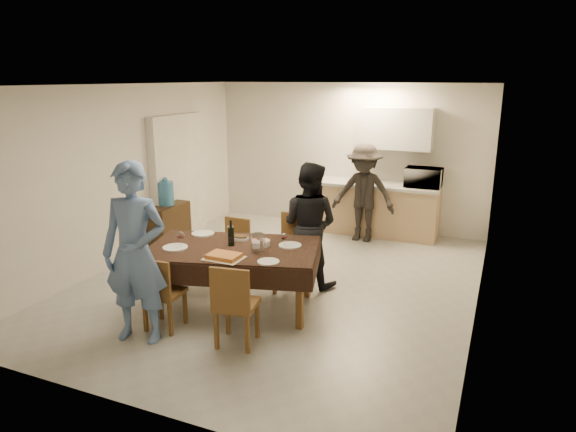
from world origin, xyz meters
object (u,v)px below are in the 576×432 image
dining_table (233,250)px  console (168,226)px  savoury_tart (224,256)px  person_kitchen (363,193)px  water_pitcher (258,243)px  water_jug (166,193)px  person_near (135,253)px  microwave (424,177)px  person_far (309,225)px  wine_bottle (231,233)px

dining_table → console: bearing=127.5°
savoury_tart → person_kitchen: size_ratio=0.25×
water_pitcher → console: bearing=146.3°
water_pitcher → dining_table: bearing=171.9°
water_jug → savoury_tart: bearing=-41.8°
person_near → person_kitchen: (1.26, 4.24, -0.13)m
savoury_tart → dining_table: bearing=104.7°
console → microwave: microwave is taller
console → water_jug: size_ratio=2.04×
person_near → person_kitchen: bearing=60.9°
dining_table → person_near: bearing=-133.1°
water_jug → water_pitcher: (2.44, -1.63, -0.03)m
water_pitcher → person_near: person_near is taller
person_far → console: bearing=-6.9°
water_jug → person_kitchen: size_ratio=0.23×
person_near → savoury_tart: bearing=33.4°
water_jug → savoury_tart: size_ratio=0.92×
wine_bottle → person_kitchen: 3.23m
microwave → person_near: (-2.16, -4.69, -0.12)m
wine_bottle → savoury_tart: size_ratio=0.75×
water_jug → water_pitcher: size_ratio=1.73×
wine_bottle → microwave: bearing=65.2°
console → water_pitcher: size_ratio=3.54×
person_far → person_kitchen: 2.14m
water_jug → microwave: (3.70, 2.06, 0.17)m
person_kitchen → dining_table: bearing=-102.6°
console → water_jug: (0.00, 0.00, 0.55)m
console → water_pitcher: water_pitcher is taller
dining_table → wine_bottle: wine_bottle is taller
water_pitcher → savoury_tart: (-0.25, -0.33, -0.08)m
water_pitcher → person_kitchen: person_kitchen is taller
dining_table → savoury_tart: 0.40m
person_near → person_far: (1.10, 2.10, -0.13)m
person_far → person_kitchen: (0.16, 2.14, -0.01)m
person_kitchen → person_far: bearing=-94.3°
savoury_tart → microwave: bearing=69.4°
water_pitcher → person_near: bearing=-132.0°
console → person_near: person_near is taller
water_jug → savoury_tart: (2.19, -1.96, -0.11)m
microwave → dining_table: bearing=66.1°
dining_table → person_far: person_far is taller
dining_table → person_far: bearing=46.9°
wine_bottle → water_pitcher: wine_bottle is taller
savoury_tart → microwave: size_ratio=0.70×
wine_bottle → savoury_tart: 0.47m
savoury_tart → console: bearing=138.2°
savoury_tart → person_near: size_ratio=0.22×
water_jug → person_far: bearing=-11.3°
dining_table → microwave: (1.61, 3.64, 0.34)m
console → person_far: bearing=-11.3°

